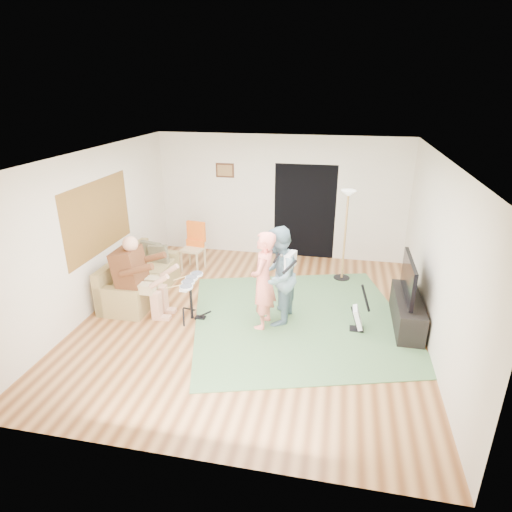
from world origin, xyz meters
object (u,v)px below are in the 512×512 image
(dining_chair, at_px, (194,253))
(torchiere_lamp, at_px, (346,220))
(drum_kit, at_px, (191,301))
(guitarist, at_px, (278,276))
(sofa, at_px, (137,282))
(singer, at_px, (263,281))
(tv_cabinet, at_px, (407,312))
(guitar_spare, at_px, (358,317))
(television, at_px, (409,278))

(dining_chair, bearing_deg, torchiere_lamp, 10.02)
(drum_kit, relative_size, guitarist, 0.45)
(sofa, relative_size, drum_kit, 2.60)
(singer, relative_size, tv_cabinet, 1.15)
(dining_chair, xyz_separation_m, tv_cabinet, (4.15, -1.53, -0.11))
(sofa, relative_size, singer, 1.19)
(guitarist, bearing_deg, guitar_spare, 93.87)
(guitarist, relative_size, television, 1.42)
(torchiere_lamp, xyz_separation_m, tv_cabinet, (1.05, -1.64, -1.00))
(singer, height_order, dining_chair, singer)
(dining_chair, relative_size, tv_cabinet, 0.72)
(guitarist, xyz_separation_m, guitar_spare, (1.31, -0.04, -0.59))
(television, bearing_deg, tv_cabinet, 0.00)
(torchiere_lamp, height_order, tv_cabinet, torchiere_lamp)
(torchiere_lamp, bearing_deg, tv_cabinet, -57.32)
(singer, xyz_separation_m, guitar_spare, (1.51, 0.16, -0.57))
(torchiere_lamp, bearing_deg, dining_chair, -178.09)
(sofa, height_order, singer, singer)
(sofa, height_order, torchiere_lamp, torchiere_lamp)
(sofa, distance_m, tv_cabinet, 4.79)
(guitarist, xyz_separation_m, dining_chair, (-2.07, 1.81, -0.46))
(singer, relative_size, guitarist, 0.99)
(guitarist, height_order, dining_chair, guitarist)
(singer, relative_size, dining_chair, 1.61)
(guitarist, height_order, torchiere_lamp, torchiere_lamp)
(guitarist, relative_size, tv_cabinet, 1.17)
(sofa, xyz_separation_m, guitarist, (2.70, -0.46, 0.56))
(drum_kit, distance_m, guitarist, 1.51)
(television, bearing_deg, drum_kit, -172.18)
(guitar_spare, relative_size, dining_chair, 0.81)
(sofa, bearing_deg, tv_cabinet, -2.11)
(torchiere_lamp, bearing_deg, singer, -120.28)
(singer, bearing_deg, guitar_spare, 101.62)
(tv_cabinet, relative_size, television, 1.22)
(guitar_spare, height_order, tv_cabinet, guitar_spare)
(drum_kit, distance_m, torchiere_lamp, 3.36)
(guitar_spare, bearing_deg, guitarist, 178.45)
(drum_kit, height_order, dining_chair, dining_chair)
(singer, distance_m, guitarist, 0.28)
(torchiere_lamp, bearing_deg, guitar_spare, -81.97)
(drum_kit, bearing_deg, guitar_spare, 3.34)
(dining_chair, relative_size, television, 0.87)
(torchiere_lamp, distance_m, television, 1.96)
(torchiere_lamp, bearing_deg, television, -58.57)
(tv_cabinet, distance_m, television, 0.60)
(guitar_spare, height_order, television, television)
(guitarist, distance_m, guitar_spare, 1.43)
(drum_kit, xyz_separation_m, television, (3.45, 0.47, 0.53))
(torchiere_lamp, distance_m, dining_chair, 3.23)
(singer, xyz_separation_m, guitarist, (0.20, 0.19, 0.01))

